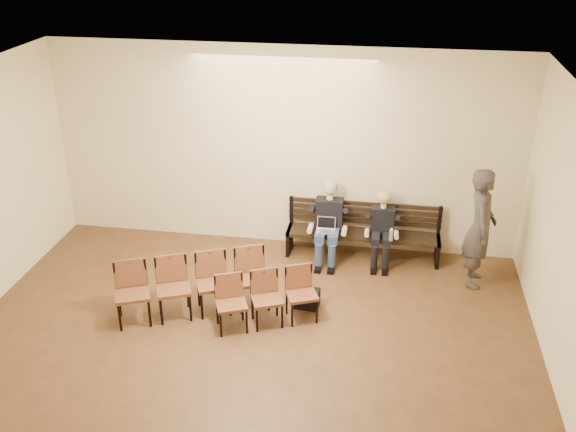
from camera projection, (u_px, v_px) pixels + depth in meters
name	position (u px, v px, depth m)	size (l,w,h in m)	color
room_walls	(216.00, 214.00, 6.74)	(8.02, 10.01, 3.51)	beige
bench	(362.00, 245.00, 10.97)	(2.60, 0.90, 0.45)	black
seated_man	(328.00, 222.00, 10.75)	(0.57, 0.78, 1.36)	black
seated_woman	(382.00, 232.00, 10.67)	(0.48, 0.67, 1.12)	black
laptop	(325.00, 234.00, 10.61)	(0.31, 0.24, 0.22)	silver
water_bottle	(391.00, 241.00, 10.38)	(0.07, 0.07, 0.22)	silver
bag	(306.00, 298.00, 9.63)	(0.38, 0.26, 0.28)	black
passerby	(481.00, 219.00, 9.83)	(0.82, 0.54, 2.24)	#3C3631
chair_row_front	(267.00, 300.00, 9.12)	(1.45, 0.44, 0.81)	brown
chair_row_back	(194.00, 287.00, 9.33)	(2.22, 0.50, 0.91)	brown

